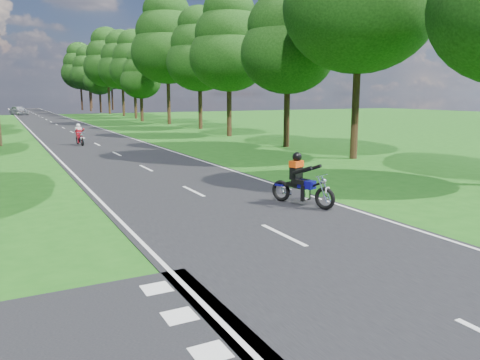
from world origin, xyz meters
TOP-DOWN VIEW (x-y plane):
  - ground at (0.00, 0.00)m, footprint 160.00×160.00m
  - main_road at (0.00, 50.00)m, footprint 7.00×140.00m
  - road_markings at (-0.14, 48.13)m, footprint 7.40×140.00m
  - treeline at (1.43, 60.06)m, footprint 40.00×115.35m
  - rider_near_blue at (2.24, 4.41)m, footprint 1.31×2.12m
  - rider_far_red at (-1.13, 26.04)m, footprint 0.68×1.79m
  - distant_car at (-2.60, 79.41)m, footprint 3.15×4.80m

SIDE VIEW (x-z plane):
  - ground at x=0.00m, z-range 0.00..0.00m
  - main_road at x=0.00m, z-range 0.00..0.02m
  - road_markings at x=-0.14m, z-range 0.02..0.03m
  - rider_far_red at x=-1.13m, z-range 0.02..1.49m
  - distant_car at x=-2.60m, z-range 0.02..1.54m
  - rider_near_blue at x=2.24m, z-range 0.02..1.70m
  - treeline at x=1.43m, z-range 0.86..15.65m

